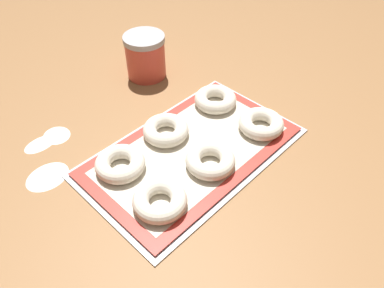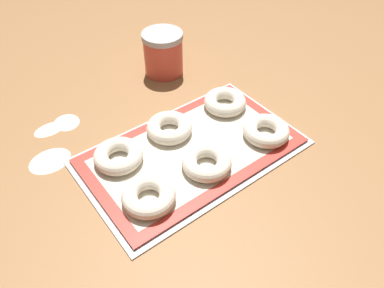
{
  "view_description": "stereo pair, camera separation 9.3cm",
  "coord_description": "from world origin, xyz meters",
  "px_view_note": "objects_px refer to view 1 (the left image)",
  "views": [
    {
      "loc": [
        -0.44,
        -0.42,
        0.63
      ],
      "look_at": [
        0.01,
        0.01,
        0.03
      ],
      "focal_mm": 35.0,
      "sensor_mm": 36.0,
      "label": 1
    },
    {
      "loc": [
        -0.37,
        -0.48,
        0.63
      ],
      "look_at": [
        0.01,
        0.01,
        0.03
      ],
      "focal_mm": 35.0,
      "sensor_mm": 36.0,
      "label": 2
    }
  ],
  "objects_px": {
    "bagel_front_right": "(261,124)",
    "bagel_back_right": "(215,99)",
    "baking_tray": "(192,151)",
    "bagel_front_center": "(211,160)",
    "bagel_front_left": "(160,200)",
    "bagel_back_left": "(120,164)",
    "bagel_back_center": "(167,129)",
    "flour_canister": "(145,56)"
  },
  "relations": [
    {
      "from": "bagel_back_center",
      "to": "bagel_back_right",
      "type": "distance_m",
      "value": 0.17
    },
    {
      "from": "bagel_front_center",
      "to": "bagel_front_right",
      "type": "xyz_separation_m",
      "value": [
        0.18,
        -0.01,
        0.0
      ]
    },
    {
      "from": "baking_tray",
      "to": "bagel_back_left",
      "type": "distance_m",
      "value": 0.17
    },
    {
      "from": "baking_tray",
      "to": "bagel_front_right",
      "type": "height_order",
      "value": "bagel_front_right"
    },
    {
      "from": "baking_tray",
      "to": "bagel_front_center",
      "type": "bearing_deg",
      "value": -95.9
    },
    {
      "from": "baking_tray",
      "to": "bagel_back_center",
      "type": "relative_size",
      "value": 4.62
    },
    {
      "from": "bagel_front_center",
      "to": "bagel_back_left",
      "type": "bearing_deg",
      "value": 137.53
    },
    {
      "from": "bagel_front_right",
      "to": "bagel_back_left",
      "type": "xyz_separation_m",
      "value": [
        -0.32,
        0.14,
        0.0
      ]
    },
    {
      "from": "bagel_front_center",
      "to": "bagel_front_right",
      "type": "relative_size",
      "value": 1.0
    },
    {
      "from": "bagel_front_right",
      "to": "baking_tray",
      "type": "bearing_deg",
      "value": 157.05
    },
    {
      "from": "baking_tray",
      "to": "bagel_back_center",
      "type": "height_order",
      "value": "bagel_back_center"
    },
    {
      "from": "bagel_front_right",
      "to": "bagel_back_left",
      "type": "relative_size",
      "value": 1.0
    },
    {
      "from": "bagel_back_left",
      "to": "bagel_back_center",
      "type": "relative_size",
      "value": 1.0
    },
    {
      "from": "bagel_front_left",
      "to": "bagel_back_center",
      "type": "xyz_separation_m",
      "value": [
        0.16,
        0.15,
        0.0
      ]
    },
    {
      "from": "bagel_front_center",
      "to": "bagel_front_right",
      "type": "bearing_deg",
      "value": -1.96
    },
    {
      "from": "bagel_back_center",
      "to": "flour_canister",
      "type": "distance_m",
      "value": 0.29
    },
    {
      "from": "bagel_front_right",
      "to": "bagel_front_left",
      "type": "bearing_deg",
      "value": 179.22
    },
    {
      "from": "bagel_front_right",
      "to": "bagel_back_right",
      "type": "distance_m",
      "value": 0.15
    },
    {
      "from": "bagel_back_center",
      "to": "flour_canister",
      "type": "relative_size",
      "value": 0.88
    },
    {
      "from": "bagel_front_left",
      "to": "flour_canister",
      "type": "height_order",
      "value": "flour_canister"
    },
    {
      "from": "bagel_back_right",
      "to": "bagel_front_center",
      "type": "bearing_deg",
      "value": -140.87
    },
    {
      "from": "bagel_front_right",
      "to": "bagel_back_center",
      "type": "distance_m",
      "value": 0.23
    },
    {
      "from": "baking_tray",
      "to": "bagel_front_right",
      "type": "relative_size",
      "value": 4.62
    },
    {
      "from": "bagel_front_center",
      "to": "baking_tray",
      "type": "bearing_deg",
      "value": 84.1
    },
    {
      "from": "baking_tray",
      "to": "bagel_front_center",
      "type": "relative_size",
      "value": 4.62
    },
    {
      "from": "bagel_back_right",
      "to": "flour_canister",
      "type": "xyz_separation_m",
      "value": [
        -0.02,
        0.25,
        0.04
      ]
    },
    {
      "from": "baking_tray",
      "to": "bagel_back_left",
      "type": "relative_size",
      "value": 4.62
    },
    {
      "from": "bagel_front_left",
      "to": "bagel_back_right",
      "type": "xyz_separation_m",
      "value": [
        0.33,
        0.14,
        0.0
      ]
    },
    {
      "from": "baking_tray",
      "to": "bagel_front_left",
      "type": "xyz_separation_m",
      "value": [
        -0.16,
        -0.07,
        0.02
      ]
    },
    {
      "from": "bagel_back_center",
      "to": "bagel_back_right",
      "type": "bearing_deg",
      "value": -1.54
    },
    {
      "from": "flour_canister",
      "to": "bagel_back_center",
      "type": "bearing_deg",
      "value": -120.99
    },
    {
      "from": "bagel_front_center",
      "to": "bagel_back_center",
      "type": "relative_size",
      "value": 1.0
    },
    {
      "from": "bagel_front_center",
      "to": "flour_canister",
      "type": "relative_size",
      "value": 0.88
    },
    {
      "from": "bagel_back_center",
      "to": "bagel_back_right",
      "type": "xyz_separation_m",
      "value": [
        0.17,
        -0.0,
        0.0
      ]
    },
    {
      "from": "bagel_front_center",
      "to": "bagel_back_center",
      "type": "bearing_deg",
      "value": 89.54
    },
    {
      "from": "bagel_front_left",
      "to": "bagel_back_right",
      "type": "bearing_deg",
      "value": 23.4
    },
    {
      "from": "bagel_back_left",
      "to": "bagel_back_center",
      "type": "xyz_separation_m",
      "value": [
        0.15,
        0.01,
        0.0
      ]
    },
    {
      "from": "bagel_front_left",
      "to": "flour_canister",
      "type": "bearing_deg",
      "value": 52.23
    },
    {
      "from": "bagel_front_left",
      "to": "bagel_front_center",
      "type": "height_order",
      "value": "same"
    },
    {
      "from": "bagel_back_right",
      "to": "baking_tray",
      "type": "bearing_deg",
      "value": -155.81
    },
    {
      "from": "baking_tray",
      "to": "bagel_back_right",
      "type": "bearing_deg",
      "value": 24.19
    },
    {
      "from": "bagel_front_left",
      "to": "bagel_front_right",
      "type": "relative_size",
      "value": 1.0
    }
  ]
}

